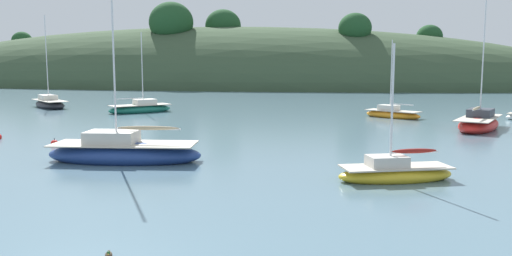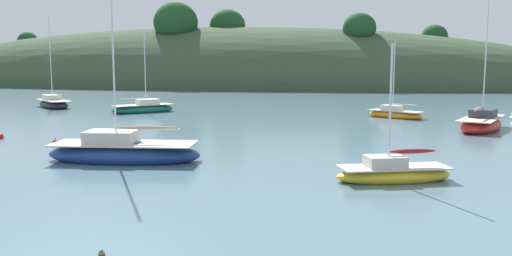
{
  "view_description": "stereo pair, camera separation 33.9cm",
  "coord_description": "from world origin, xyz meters",
  "px_view_note": "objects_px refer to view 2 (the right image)",
  "views": [
    {
      "loc": [
        5.74,
        -8.33,
        4.87
      ],
      "look_at": [
        0.0,
        20.0,
        1.2
      ],
      "focal_mm": 36.36,
      "sensor_mm": 36.0,
      "label": 1
    },
    {
      "loc": [
        6.07,
        -8.26,
        4.87
      ],
      "look_at": [
        0.0,
        20.0,
        1.2
      ],
      "focal_mm": 36.36,
      "sensor_mm": 36.0,
      "label": 2
    }
  ],
  "objects_px": {
    "sailboat_orange_cutter": "(395,114)",
    "mooring_buoy_inner": "(0,137)",
    "sailboat_navy_dinghy": "(54,104)",
    "mooring_buoy_channel": "(56,143)",
    "sailboat_teal_outer": "(481,124)",
    "sailboat_black_sloop": "(123,152)",
    "sailboat_cream_ketch": "(393,173)",
    "sailboat_red_portside": "(144,108)",
    "duck_straggler": "(102,254)"
  },
  "relations": [
    {
      "from": "sailboat_cream_ketch",
      "to": "sailboat_teal_outer",
      "type": "height_order",
      "value": "sailboat_teal_outer"
    },
    {
      "from": "sailboat_black_sloop",
      "to": "mooring_buoy_channel",
      "type": "relative_size",
      "value": 19.15
    },
    {
      "from": "mooring_buoy_channel",
      "to": "duck_straggler",
      "type": "height_order",
      "value": "mooring_buoy_channel"
    },
    {
      "from": "sailboat_navy_dinghy",
      "to": "sailboat_cream_ketch",
      "type": "bearing_deg",
      "value": -39.62
    },
    {
      "from": "sailboat_red_portside",
      "to": "sailboat_teal_outer",
      "type": "bearing_deg",
      "value": -13.45
    },
    {
      "from": "sailboat_cream_ketch",
      "to": "sailboat_teal_outer",
      "type": "distance_m",
      "value": 19.63
    },
    {
      "from": "sailboat_orange_cutter",
      "to": "sailboat_cream_ketch",
      "type": "distance_m",
      "value": 25.46
    },
    {
      "from": "sailboat_teal_outer",
      "to": "sailboat_navy_dinghy",
      "type": "bearing_deg",
      "value": 166.19
    },
    {
      "from": "sailboat_teal_outer",
      "to": "mooring_buoy_inner",
      "type": "bearing_deg",
      "value": -160.14
    },
    {
      "from": "sailboat_cream_ketch",
      "to": "duck_straggler",
      "type": "height_order",
      "value": "sailboat_cream_ketch"
    },
    {
      "from": "sailboat_cream_ketch",
      "to": "sailboat_teal_outer",
      "type": "bearing_deg",
      "value": 68.94
    },
    {
      "from": "sailboat_cream_ketch",
      "to": "sailboat_navy_dinghy",
      "type": "height_order",
      "value": "sailboat_navy_dinghy"
    },
    {
      "from": "sailboat_teal_outer",
      "to": "mooring_buoy_channel",
      "type": "bearing_deg",
      "value": -153.66
    },
    {
      "from": "sailboat_orange_cutter",
      "to": "mooring_buoy_inner",
      "type": "xyz_separation_m",
      "value": [
        -25.47,
        -18.39,
        -0.21
      ]
    },
    {
      "from": "sailboat_black_sloop",
      "to": "mooring_buoy_inner",
      "type": "distance_m",
      "value": 12.52
    },
    {
      "from": "sailboat_cream_ketch",
      "to": "sailboat_black_sloop",
      "type": "xyz_separation_m",
      "value": [
        -12.89,
        1.6,
        0.13
      ]
    },
    {
      "from": "sailboat_navy_dinghy",
      "to": "mooring_buoy_inner",
      "type": "height_order",
      "value": "sailboat_navy_dinghy"
    },
    {
      "from": "sailboat_navy_dinghy",
      "to": "duck_straggler",
      "type": "relative_size",
      "value": 24.71
    },
    {
      "from": "sailboat_cream_ketch",
      "to": "duck_straggler",
      "type": "bearing_deg",
      "value": -126.58
    },
    {
      "from": "sailboat_black_sloop",
      "to": "sailboat_navy_dinghy",
      "type": "xyz_separation_m",
      "value": [
        -21.56,
        26.92,
        -0.04
      ]
    },
    {
      "from": "sailboat_cream_ketch",
      "to": "mooring_buoy_inner",
      "type": "height_order",
      "value": "sailboat_cream_ketch"
    },
    {
      "from": "sailboat_orange_cutter",
      "to": "mooring_buoy_channel",
      "type": "height_order",
      "value": "sailboat_orange_cutter"
    },
    {
      "from": "sailboat_teal_outer",
      "to": "sailboat_black_sloop",
      "type": "bearing_deg",
      "value": -140.04
    },
    {
      "from": "sailboat_cream_ketch",
      "to": "sailboat_red_portside",
      "type": "height_order",
      "value": "sailboat_red_portside"
    },
    {
      "from": "sailboat_orange_cutter",
      "to": "sailboat_navy_dinghy",
      "type": "height_order",
      "value": "sailboat_navy_dinghy"
    },
    {
      "from": "sailboat_orange_cutter",
      "to": "sailboat_black_sloop",
      "type": "distance_m",
      "value": 27.74
    },
    {
      "from": "sailboat_orange_cutter",
      "to": "sailboat_navy_dinghy",
      "type": "distance_m",
      "value": 35.9
    },
    {
      "from": "sailboat_orange_cutter",
      "to": "sailboat_teal_outer",
      "type": "bearing_deg",
      "value": -51.08
    },
    {
      "from": "sailboat_orange_cutter",
      "to": "mooring_buoy_inner",
      "type": "bearing_deg",
      "value": -144.18
    },
    {
      "from": "sailboat_navy_dinghy",
      "to": "mooring_buoy_channel",
      "type": "relative_size",
      "value": 18.71
    },
    {
      "from": "sailboat_black_sloop",
      "to": "mooring_buoy_inner",
      "type": "height_order",
      "value": "sailboat_black_sloop"
    },
    {
      "from": "sailboat_teal_outer",
      "to": "sailboat_red_portside",
      "type": "relative_size",
      "value": 1.25
    },
    {
      "from": "sailboat_cream_ketch",
      "to": "mooring_buoy_inner",
      "type": "distance_m",
      "value": 25.17
    },
    {
      "from": "sailboat_red_portside",
      "to": "mooring_buoy_inner",
      "type": "bearing_deg",
      "value": -95.02
    },
    {
      "from": "sailboat_orange_cutter",
      "to": "sailboat_teal_outer",
      "type": "relative_size",
      "value": 0.7
    },
    {
      "from": "sailboat_red_portside",
      "to": "sailboat_navy_dinghy",
      "type": "bearing_deg",
      "value": 165.3
    },
    {
      "from": "sailboat_orange_cutter",
      "to": "mooring_buoy_inner",
      "type": "height_order",
      "value": "sailboat_orange_cutter"
    },
    {
      "from": "sailboat_cream_ketch",
      "to": "sailboat_navy_dinghy",
      "type": "relative_size",
      "value": 0.57
    },
    {
      "from": "sailboat_navy_dinghy",
      "to": "sailboat_black_sloop",
      "type": "bearing_deg",
      "value": -51.3
    },
    {
      "from": "sailboat_orange_cutter",
      "to": "mooring_buoy_channel",
      "type": "xyz_separation_m",
      "value": [
        -20.4,
        -20.06,
        -0.21
      ]
    },
    {
      "from": "sailboat_orange_cutter",
      "to": "sailboat_cream_ketch",
      "type": "bearing_deg",
      "value": -92.95
    },
    {
      "from": "sailboat_black_sloop",
      "to": "sailboat_red_portside",
      "type": "height_order",
      "value": "sailboat_black_sloop"
    },
    {
      "from": "sailboat_orange_cutter",
      "to": "sailboat_red_portside",
      "type": "xyz_separation_m",
      "value": [
        -23.86,
        -0.03,
        0.05
      ]
    },
    {
      "from": "sailboat_teal_outer",
      "to": "mooring_buoy_channel",
      "type": "height_order",
      "value": "sailboat_teal_outer"
    },
    {
      "from": "sailboat_teal_outer",
      "to": "sailboat_red_portside",
      "type": "height_order",
      "value": "sailboat_teal_outer"
    },
    {
      "from": "mooring_buoy_channel",
      "to": "mooring_buoy_inner",
      "type": "relative_size",
      "value": 1.0
    },
    {
      "from": "sailboat_teal_outer",
      "to": "mooring_buoy_inner",
      "type": "height_order",
      "value": "sailboat_teal_outer"
    },
    {
      "from": "sailboat_teal_outer",
      "to": "mooring_buoy_inner",
      "type": "xyz_separation_m",
      "value": [
        -31.22,
        -11.27,
        -0.32
      ]
    },
    {
      "from": "sailboat_teal_outer",
      "to": "sailboat_navy_dinghy",
      "type": "xyz_separation_m",
      "value": [
        -41.51,
        10.21,
        -0.03
      ]
    },
    {
      "from": "mooring_buoy_inner",
      "to": "duck_straggler",
      "type": "bearing_deg",
      "value": -46.23
    }
  ]
}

